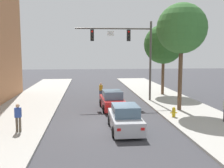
{
  "coord_description": "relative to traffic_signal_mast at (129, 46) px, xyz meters",
  "views": [
    {
      "loc": [
        -1.57,
        -16.33,
        4.7
      ],
      "look_at": [
        0.7,
        6.18,
        2.0
      ],
      "focal_mm": 41.84,
      "sensor_mm": 36.0,
      "label": 1
    }
  ],
  "objects": [
    {
      "name": "ground_plane",
      "position": [
        -2.54,
        -8.17,
        -5.37
      ],
      "size": [
        120.0,
        120.0,
        0.0
      ],
      "primitive_type": "plane",
      "color": "#38383D"
    },
    {
      "name": "sidewalk_left",
      "position": [
        -9.04,
        -8.17,
        -5.3
      ],
      "size": [
        5.0,
        60.0,
        0.15
      ],
      "primitive_type": "cube",
      "color": "#A8A59E",
      "rests_on": "ground"
    },
    {
      "name": "sidewalk_right",
      "position": [
        3.96,
        -8.17,
        -5.3
      ],
      "size": [
        5.0,
        60.0,
        0.15
      ],
      "primitive_type": "cube",
      "color": "#A8A59E",
      "rests_on": "ground"
    },
    {
      "name": "traffic_signal_mast",
      "position": [
        0.0,
        0.0,
        0.0
      ],
      "size": [
        7.21,
        0.38,
        7.5
      ],
      "color": "#514C47",
      "rests_on": "sidewalk_right"
    },
    {
      "name": "car_lead_red",
      "position": [
        -1.94,
        -3.12,
        -4.65
      ],
      "size": [
        1.97,
        4.3,
        1.6
      ],
      "color": "#B21E1E",
      "rests_on": "ground"
    },
    {
      "name": "car_following_silver",
      "position": [
        -1.77,
        -9.19,
        -4.65
      ],
      "size": [
        1.84,
        4.24,
        1.6
      ],
      "color": "#B7B7BC",
      "rests_on": "ground"
    },
    {
      "name": "pedestrian_sidewalk_left_walker",
      "position": [
        -8.03,
        -9.3,
        -4.31
      ],
      "size": [
        0.36,
        0.22,
        1.64
      ],
      "color": "brown",
      "rests_on": "sidewalk_left"
    },
    {
      "name": "pedestrian_crossing_road",
      "position": [
        -2.57,
        2.15,
        -4.46
      ],
      "size": [
        0.36,
        0.22,
        1.64
      ],
      "color": "#232847",
      "rests_on": "ground"
    },
    {
      "name": "fire_hydrant",
      "position": [
        2.12,
        -6.79,
        -4.86
      ],
      "size": [
        0.48,
        0.24,
        0.72
      ],
      "color": "gold",
      "rests_on": "sidewalk_right"
    },
    {
      "name": "street_tree_nearest",
      "position": [
        3.34,
        -4.55,
        1.19
      ],
      "size": [
        3.91,
        3.91,
        8.4
      ],
      "color": "brown",
      "rests_on": "sidewalk_right"
    },
    {
      "name": "street_tree_second",
      "position": [
        4.33,
        3.38,
        0.25
      ],
      "size": [
        4.25,
        4.25,
        7.62
      ],
      "color": "brown",
      "rests_on": "sidewalk_right"
    }
  ]
}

